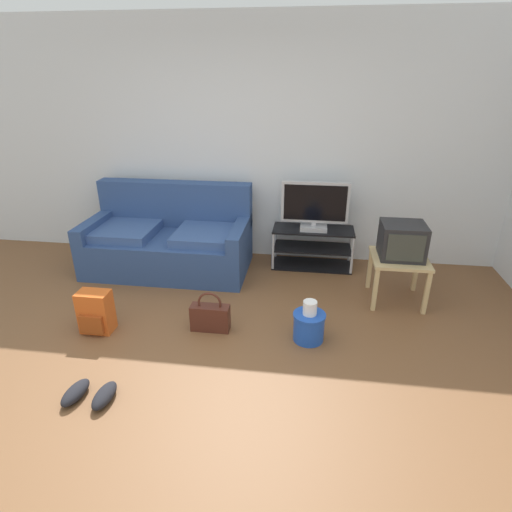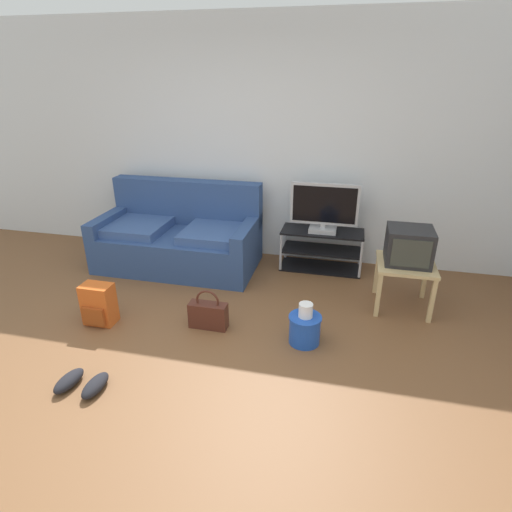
{
  "view_description": "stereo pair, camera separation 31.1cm",
  "coord_description": "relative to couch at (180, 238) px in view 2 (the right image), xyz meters",
  "views": [
    {
      "loc": [
        0.84,
        -2.37,
        2.11
      ],
      "look_at": [
        0.37,
        0.98,
        0.6
      ],
      "focal_mm": 29.13,
      "sensor_mm": 36.0,
      "label": 1
    },
    {
      "loc": [
        1.14,
        -2.31,
        2.11
      ],
      "look_at": [
        0.37,
        0.98,
        0.6
      ],
      "focal_mm": 29.13,
      "sensor_mm": 36.0,
      "label": 2
    }
  ],
  "objects": [
    {
      "name": "couch",
      "position": [
        0.0,
        0.0,
        0.0
      ],
      "size": [
        1.81,
        0.93,
        0.94
      ],
      "color": "navy",
      "rests_on": "ground_plane"
    },
    {
      "name": "side_table",
      "position": [
        2.47,
        -0.45,
        0.06
      ],
      "size": [
        0.53,
        0.53,
        0.47
      ],
      "color": "tan",
      "rests_on": "ground_plane"
    },
    {
      "name": "crt_tv",
      "position": [
        2.47,
        -0.43,
        0.3
      ],
      "size": [
        0.41,
        0.38,
        0.33
      ],
      "color": "#232326",
      "rests_on": "side_table"
    },
    {
      "name": "handbag",
      "position": [
        0.76,
        -1.21,
        -0.2
      ],
      "size": [
        0.34,
        0.13,
        0.37
      ],
      "rotation": [
        0.0,
        0.0,
        -0.19
      ],
      "color": "#4C2319",
      "rests_on": "ground_plane"
    },
    {
      "name": "tv_stand",
      "position": [
        1.63,
        0.25,
        -0.1
      ],
      "size": [
        0.92,
        0.39,
        0.46
      ],
      "color": "black",
      "rests_on": "ground_plane"
    },
    {
      "name": "wall_back",
      "position": [
        0.76,
        0.56,
        1.02
      ],
      "size": [
        9.0,
        0.1,
        2.7
      ],
      "primitive_type": "cube",
      "color": "silver",
      "rests_on": "ground_plane"
    },
    {
      "name": "flat_tv",
      "position": [
        1.63,
        0.23,
        0.4
      ],
      "size": [
        0.75,
        0.22,
        0.55
      ],
      "color": "#B2B2B7",
      "rests_on": "tv_stand"
    },
    {
      "name": "sneakers_pair",
      "position": [
        0.13,
        -2.18,
        -0.29
      ],
      "size": [
        0.36,
        0.29,
        0.09
      ],
      "color": "black",
      "rests_on": "ground_plane"
    },
    {
      "name": "ground_plane",
      "position": [
        0.76,
        -1.89,
        -0.34
      ],
      "size": [
        9.0,
        9.8,
        0.02
      ],
      "primitive_type": "cube",
      "color": "brown"
    },
    {
      "name": "backpack",
      "position": [
        -0.22,
        -1.36,
        -0.15
      ],
      "size": [
        0.28,
        0.25,
        0.38
      ],
      "rotation": [
        0.0,
        0.0,
        -0.25
      ],
      "color": "#CC561E",
      "rests_on": "ground_plane"
    },
    {
      "name": "cleaning_bucket",
      "position": [
        1.63,
        -1.25,
        -0.18
      ],
      "size": [
        0.28,
        0.28,
        0.37
      ],
      "color": "blue",
      "rests_on": "ground_plane"
    }
  ]
}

